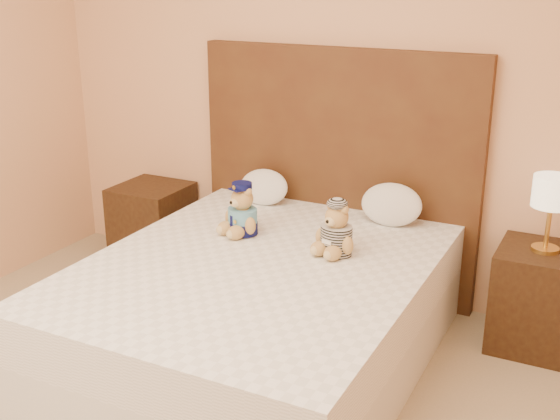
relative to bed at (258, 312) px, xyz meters
The scene contains 10 objects.
room_walls 1.70m from the bed, 90.00° to the right, with size 4.04×4.52×2.72m.
bed is the anchor object (origin of this frame).
headboard 1.12m from the bed, 90.00° to the left, with size 1.75×0.08×1.50m, color #4E3117.
nightstand_left 1.48m from the bed, 147.38° to the left, with size 0.45×0.45×0.55m, color #382512.
nightstand_right 1.48m from the bed, 32.62° to the left, with size 0.45×0.45×0.55m, color #382512.
lamp 1.59m from the bed, 32.62° to the left, with size 0.20×0.20×0.40m.
teddy_police 0.58m from the bed, 130.23° to the left, with size 0.25×0.24×0.29m, color #B27F45, non-canonical shape.
teddy_prisoner 0.58m from the bed, 42.51° to the left, with size 0.24×0.23×0.27m, color #B27F45, non-canonical shape.
pillow_left 1.00m from the bed, 116.16° to the left, with size 0.32×0.21×0.23m, color white.
pillow_right 1.01m from the bed, 63.75° to the left, with size 0.35×0.23×0.25m, color white.
Camera 1 is at (1.54, -1.60, 1.93)m, focal length 45.00 mm.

